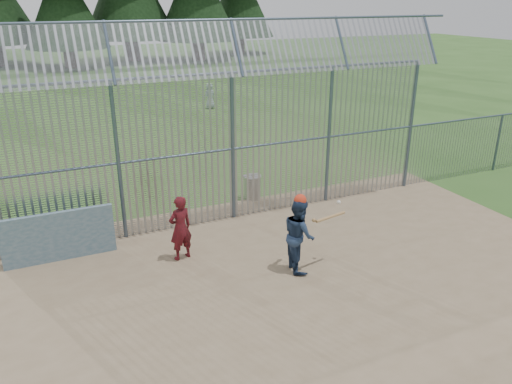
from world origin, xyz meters
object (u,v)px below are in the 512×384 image
batter (299,235)px  trash_can (252,187)px  dugout_wall (59,236)px  onlooker (180,228)px

batter → trash_can: size_ratio=2.06×
trash_can → dugout_wall: bearing=-163.6°
onlooker → trash_can: 4.13m
dugout_wall → onlooker: onlooker is taller
dugout_wall → trash_can: dugout_wall is taller
dugout_wall → batter: (4.86, -2.65, 0.25)m
trash_can → batter: bearing=-100.2°
batter → trash_can: 4.40m
dugout_wall → trash_can: bearing=16.4°
dugout_wall → batter: batter is taller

